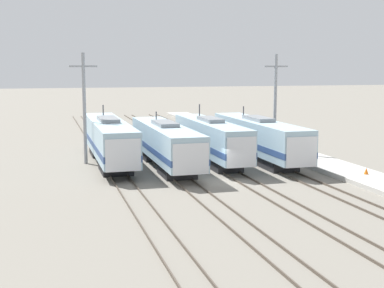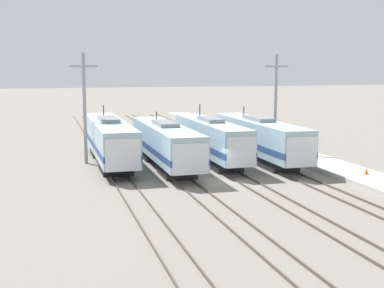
{
  "view_description": "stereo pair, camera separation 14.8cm",
  "coord_description": "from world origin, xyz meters",
  "px_view_note": "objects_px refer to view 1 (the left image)",
  "views": [
    {
      "loc": [
        -12.78,
        -39.24,
        8.95
      ],
      "look_at": [
        -0.98,
        3.27,
        2.6
      ],
      "focal_mm": 50.0,
      "sensor_mm": 36.0,
      "label": 1
    },
    {
      "loc": [
        -12.64,
        -39.28,
        8.95
      ],
      "look_at": [
        -0.98,
        3.27,
        2.6
      ],
      "focal_mm": 50.0,
      "sensor_mm": 36.0,
      "label": 2
    }
  ],
  "objects_px": {
    "locomotive_center_left": "(166,144)",
    "locomotive_center_right": "(212,140)",
    "locomotive_far_right": "(260,139)",
    "catenary_tower_right": "(275,103)",
    "locomotive_far_left": "(109,140)",
    "catenary_tower_left": "(84,106)",
    "traffic_cone": "(366,171)"
  },
  "relations": [
    {
      "from": "locomotive_center_left",
      "to": "locomotive_center_right",
      "type": "xyz_separation_m",
      "value": [
        4.69,
        1.35,
        0.06
      ]
    },
    {
      "from": "locomotive_center_left",
      "to": "locomotive_center_right",
      "type": "distance_m",
      "value": 4.88
    },
    {
      "from": "traffic_cone",
      "to": "catenary_tower_left",
      "type": "bearing_deg",
      "value": 148.21
    },
    {
      "from": "locomotive_far_right",
      "to": "traffic_cone",
      "type": "relative_size",
      "value": 35.05
    },
    {
      "from": "locomotive_center_right",
      "to": "locomotive_far_right",
      "type": "height_order",
      "value": "locomotive_center_right"
    },
    {
      "from": "locomotive_far_left",
      "to": "traffic_cone",
      "type": "distance_m",
      "value": 22.89
    },
    {
      "from": "locomotive_far_left",
      "to": "locomotive_center_left",
      "type": "bearing_deg",
      "value": -35.61
    },
    {
      "from": "locomotive_center_right",
      "to": "catenary_tower_right",
      "type": "distance_m",
      "value": 8.7
    },
    {
      "from": "locomotive_center_left",
      "to": "catenary_tower_right",
      "type": "bearing_deg",
      "value": 18.29
    },
    {
      "from": "locomotive_center_right",
      "to": "traffic_cone",
      "type": "xyz_separation_m",
      "value": [
        9.75,
        -10.47,
        -1.53
      ]
    },
    {
      "from": "locomotive_center_right",
      "to": "catenary_tower_right",
      "type": "xyz_separation_m",
      "value": [
        7.62,
        2.72,
        3.19
      ]
    },
    {
      "from": "locomotive_far_left",
      "to": "locomotive_far_right",
      "type": "height_order",
      "value": "locomotive_far_left"
    },
    {
      "from": "locomotive_far_right",
      "to": "catenary_tower_right",
      "type": "xyz_separation_m",
      "value": [
        2.93,
        3.25,
        3.19
      ]
    },
    {
      "from": "catenary_tower_right",
      "to": "traffic_cone",
      "type": "height_order",
      "value": "catenary_tower_right"
    },
    {
      "from": "locomotive_center_left",
      "to": "locomotive_far_left",
      "type": "bearing_deg",
      "value": 144.39
    },
    {
      "from": "locomotive_center_right",
      "to": "catenary_tower_right",
      "type": "height_order",
      "value": "catenary_tower_right"
    },
    {
      "from": "locomotive_far_right",
      "to": "locomotive_center_left",
      "type": "bearing_deg",
      "value": -174.99
    },
    {
      "from": "catenary_tower_left",
      "to": "catenary_tower_right",
      "type": "relative_size",
      "value": 1.0
    },
    {
      "from": "locomotive_center_right",
      "to": "catenary_tower_left",
      "type": "distance_m",
      "value": 12.26
    },
    {
      "from": "locomotive_far_right",
      "to": "catenary_tower_left",
      "type": "relative_size",
      "value": 1.78
    },
    {
      "from": "locomotive_far_right",
      "to": "catenary_tower_left",
      "type": "height_order",
      "value": "catenary_tower_left"
    },
    {
      "from": "locomotive_center_left",
      "to": "traffic_cone",
      "type": "xyz_separation_m",
      "value": [
        14.44,
        -9.12,
        -1.47
      ]
    },
    {
      "from": "catenary_tower_left",
      "to": "traffic_cone",
      "type": "height_order",
      "value": "catenary_tower_left"
    },
    {
      "from": "locomotive_far_left",
      "to": "catenary_tower_left",
      "type": "xyz_separation_m",
      "value": [
        -2.15,
        0.71,
        3.16
      ]
    },
    {
      "from": "locomotive_center_left",
      "to": "catenary_tower_right",
      "type": "xyz_separation_m",
      "value": [
        12.31,
        4.07,
        3.25
      ]
    },
    {
      "from": "locomotive_center_left",
      "to": "catenary_tower_right",
      "type": "height_order",
      "value": "catenary_tower_right"
    },
    {
      "from": "locomotive_far_left",
      "to": "catenary_tower_left",
      "type": "distance_m",
      "value": 3.88
    },
    {
      "from": "locomotive_center_left",
      "to": "locomotive_center_right",
      "type": "relative_size",
      "value": 1.05
    },
    {
      "from": "locomotive_far_right",
      "to": "catenary_tower_left",
      "type": "distance_m",
      "value": 16.84
    },
    {
      "from": "locomotive_center_left",
      "to": "catenary_tower_left",
      "type": "xyz_separation_m",
      "value": [
        -6.83,
        4.07,
        3.25
      ]
    },
    {
      "from": "locomotive_center_right",
      "to": "traffic_cone",
      "type": "height_order",
      "value": "locomotive_center_right"
    },
    {
      "from": "locomotive_far_right",
      "to": "traffic_cone",
      "type": "height_order",
      "value": "locomotive_far_right"
    }
  ]
}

